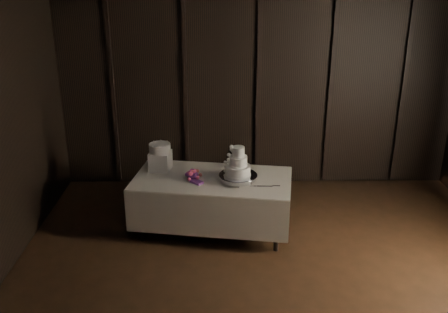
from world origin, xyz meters
The scene contains 8 objects.
room centered at (0.00, 0.00, 1.50)m, with size 6.08×7.08×3.08m.
display_table centered at (-0.68, 1.90, 0.42)m, with size 2.12×1.33×0.76m.
cake_stand centered at (-0.35, 1.79, 0.81)m, with size 0.48×0.48×0.09m, color silver.
wedding_cake centered at (-0.38, 1.77, 1.00)m, with size 0.34×0.31×0.37m.
bouquet centered at (-0.92, 1.86, 0.82)m, with size 0.27×0.37×0.17m, color #EB517B, non-canonical shape.
box_pedestal centered at (-1.36, 2.17, 0.89)m, with size 0.26×0.26×0.25m, color white.
small_cake centered at (-1.36, 2.17, 1.07)m, with size 0.28×0.28×0.11m, color white.
cake_knife centered at (-0.08, 1.62, 0.77)m, with size 0.37×0.02×0.01m, color silver.
Camera 1 is at (-0.57, -3.91, 3.30)m, focal length 40.00 mm.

